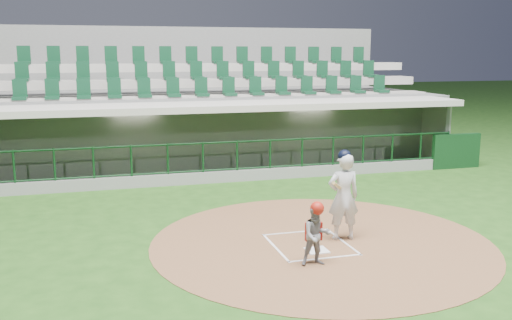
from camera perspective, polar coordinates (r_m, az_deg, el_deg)
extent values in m
plane|color=#1D4413|center=(12.33, 4.88, -8.03)|extent=(120.00, 120.00, 0.00)
cylinder|color=brown|center=(12.26, 6.54, -8.15)|extent=(7.20, 7.20, 0.01)
cube|color=white|center=(11.71, 6.10, -8.97)|extent=(0.43, 0.43, 0.02)
cube|color=white|center=(11.82, 1.96, -8.74)|extent=(0.05, 1.80, 0.01)
cube|color=silver|center=(12.34, 8.67, -8.02)|extent=(0.05, 1.80, 0.01)
cube|color=silver|center=(12.81, 4.01, -7.21)|extent=(1.55, 0.05, 0.01)
cube|color=white|center=(11.32, 6.96, -9.72)|extent=(1.55, 0.05, 0.01)
cube|color=slate|center=(19.40, -2.98, -2.75)|extent=(15.00, 3.00, 0.10)
cube|color=slate|center=(20.67, -4.01, 2.02)|extent=(15.00, 0.20, 2.70)
cube|color=#A39D91|center=(20.52, -3.95, 2.66)|extent=(13.50, 0.04, 0.90)
cube|color=slate|center=(22.02, 16.39, 2.14)|extent=(0.20, 3.00, 2.70)
cube|color=#ABA69A|center=(18.71, -2.89, 5.60)|extent=(15.40, 3.50, 0.20)
cube|color=gray|center=(17.78, -1.88, -1.67)|extent=(15.00, 0.15, 0.40)
cube|color=black|center=(17.51, -1.92, 3.37)|extent=(15.00, 0.01, 0.95)
cube|color=brown|center=(20.34, -3.65, -1.33)|extent=(12.75, 0.40, 0.45)
cube|color=white|center=(18.53, -12.17, 4.93)|extent=(1.30, 0.35, 0.04)
cube|color=white|center=(19.84, 5.46, 5.48)|extent=(1.30, 0.35, 0.04)
cube|color=black|center=(20.91, 19.37, 0.84)|extent=(1.80, 0.18, 1.20)
imported|color=#A21119|center=(19.72, -21.01, -0.39)|extent=(1.33, 1.02, 1.81)
imported|color=#B51513|center=(19.55, -9.46, -0.08)|extent=(1.06, 0.61, 1.70)
imported|color=#AD1C12|center=(20.52, 3.62, 0.69)|extent=(0.96, 0.71, 1.80)
imported|color=#A51117|center=(21.31, 7.80, 0.90)|extent=(1.69, 1.04, 1.74)
cube|color=slate|center=(22.24, -4.89, 3.40)|extent=(17.00, 6.50, 2.50)
cube|color=gray|center=(20.65, -4.14, 6.06)|extent=(16.60, 0.95, 0.30)
cube|color=gray|center=(21.55, -4.68, 7.71)|extent=(16.60, 0.95, 0.30)
cube|color=#A59E95|center=(22.46, -5.18, 9.22)|extent=(16.60, 0.95, 0.30)
cube|color=slate|center=(25.40, -6.40, 7.38)|extent=(17.00, 0.25, 5.05)
imported|color=silver|center=(12.23, 8.73, -3.65)|extent=(0.72, 0.50, 1.87)
sphere|color=black|center=(12.05, 8.85, 0.38)|extent=(0.28, 0.28, 0.28)
cylinder|color=tan|center=(11.84, 8.17, -2.60)|extent=(0.58, 0.79, 0.39)
imported|color=gray|center=(10.79, 6.08, -7.52)|extent=(0.59, 0.48, 1.15)
sphere|color=#A71D12|center=(10.64, 6.13, -4.83)|extent=(0.26, 0.26, 0.26)
cube|color=maroon|center=(10.92, 5.79, -7.12)|extent=(0.32, 0.10, 0.35)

